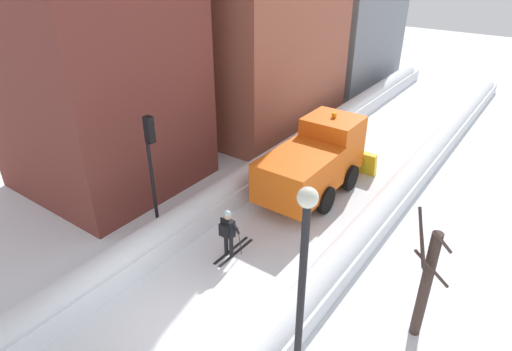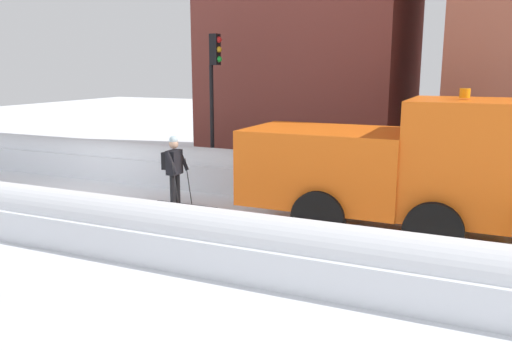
# 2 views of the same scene
# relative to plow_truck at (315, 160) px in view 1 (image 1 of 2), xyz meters

# --- Properties ---
(ground_plane) EXTENTS (80.00, 80.00, 0.00)m
(ground_plane) POSITION_rel_plow_truck_xyz_m (0.41, 1.33, -1.48)
(ground_plane) COLOR white
(snowbank_left) EXTENTS (1.10, 36.00, 1.21)m
(snowbank_left) POSITION_rel_plow_truck_xyz_m (-2.29, 1.33, -0.92)
(snowbank_left) COLOR white
(snowbank_left) RESTS_ON ground
(snowbank_right) EXTENTS (1.10, 36.00, 1.08)m
(snowbank_right) POSITION_rel_plow_truck_xyz_m (3.12, 1.33, -0.99)
(snowbank_right) COLOR white
(snowbank_right) RESTS_ON ground
(building_concrete_far) EXTENTS (8.62, 9.22, 8.23)m
(building_concrete_far) POSITION_rel_plow_truck_xyz_m (-7.83, 15.62, 2.64)
(building_concrete_far) COLOR gray
(building_concrete_far) RESTS_ON ground
(plow_truck) EXTENTS (3.20, 5.98, 3.12)m
(plow_truck) POSITION_rel_plow_truck_xyz_m (0.00, 0.00, 0.00)
(plow_truck) COLOR orange
(plow_truck) RESTS_ON ground
(skier) EXTENTS (0.62, 1.80, 1.81)m
(skier) POSITION_rel_plow_truck_xyz_m (-0.23, -5.40, -0.48)
(skier) COLOR black
(skier) RESTS_ON ground
(traffic_light_pole) EXTENTS (0.28, 0.42, 4.46)m
(traffic_light_pole) POSITION_rel_plow_truck_xyz_m (-3.11, -5.78, 1.65)
(traffic_light_pole) COLOR black
(traffic_light_pole) RESTS_ON ground
(street_lamp) EXTENTS (0.40, 0.40, 5.58)m
(street_lamp) POSITION_rel_plow_truck_xyz_m (4.20, -8.40, 2.03)
(street_lamp) COLOR black
(street_lamp) RESTS_ON ground
(bare_tree_near) EXTENTS (1.17, 0.98, 3.75)m
(bare_tree_near) POSITION_rel_plow_truck_xyz_m (5.91, -5.00, 0.31)
(bare_tree_near) COLOR #40302A
(bare_tree_near) RESTS_ON ground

